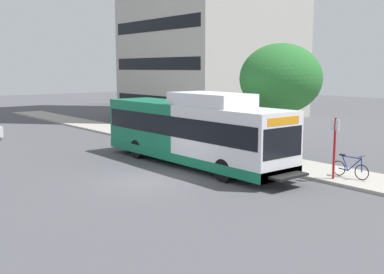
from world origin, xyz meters
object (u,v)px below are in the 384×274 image
transit_bus (192,131)px  bicycle_parked (350,168)px  bus_stop_sign_pole (335,144)px  street_tree_near_stop (281,79)px

transit_bus → bicycle_parked: 7.58m
bus_stop_sign_pole → street_tree_near_stop: bearing=68.4°
bus_stop_sign_pole → bicycle_parked: size_ratio=1.48×
bus_stop_sign_pole → street_tree_near_stop: street_tree_near_stop is taller
transit_bus → street_tree_near_stop: bearing=-24.3°
transit_bus → bus_stop_sign_pole: bearing=-69.1°
bicycle_parked → transit_bus: bearing=115.0°
bus_stop_sign_pole → bicycle_parked: (0.71, -0.35, -1.09)m
transit_bus → bus_stop_sign_pole: transit_bus is taller
bus_stop_sign_pole → bicycle_parked: bus_stop_sign_pole is taller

